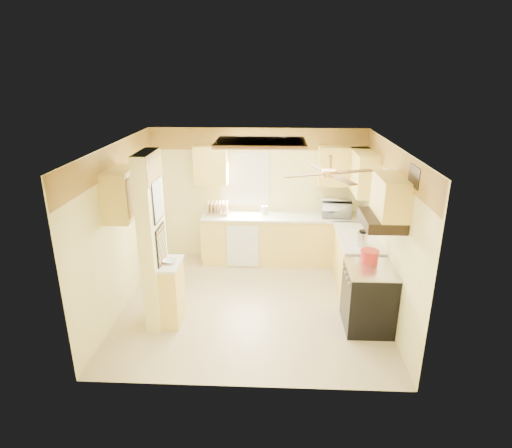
{
  "coord_description": "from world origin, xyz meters",
  "views": [
    {
      "loc": [
        0.33,
        -5.94,
        3.5
      ],
      "look_at": [
        0.04,
        0.35,
        1.21
      ],
      "focal_mm": 30.0,
      "sensor_mm": 36.0,
      "label": 1
    }
  ],
  "objects_px": {
    "bowl": "(170,261)",
    "kettle": "(362,239)",
    "stove": "(368,297)",
    "dutch_oven": "(369,256)",
    "microwave": "(337,209)"
  },
  "relations": [
    {
      "from": "stove",
      "to": "dutch_oven",
      "type": "xyz_separation_m",
      "value": [
        0.01,
        0.21,
        0.54
      ]
    },
    {
      "from": "bowl",
      "to": "kettle",
      "type": "relative_size",
      "value": 0.74
    },
    {
      "from": "bowl",
      "to": "dutch_oven",
      "type": "bearing_deg",
      "value": 4.3
    },
    {
      "from": "dutch_oven",
      "to": "kettle",
      "type": "bearing_deg",
      "value": 90.83
    },
    {
      "from": "dutch_oven",
      "to": "kettle",
      "type": "distance_m",
      "value": 0.54
    },
    {
      "from": "bowl",
      "to": "kettle",
      "type": "bearing_deg",
      "value": 14.95
    },
    {
      "from": "stove",
      "to": "dutch_oven",
      "type": "bearing_deg",
      "value": 87.36
    },
    {
      "from": "stove",
      "to": "bowl",
      "type": "height_order",
      "value": "bowl"
    },
    {
      "from": "bowl",
      "to": "dutch_oven",
      "type": "xyz_separation_m",
      "value": [
        2.81,
        0.21,
        0.04
      ]
    },
    {
      "from": "bowl",
      "to": "kettle",
      "type": "height_order",
      "value": "kettle"
    },
    {
      "from": "stove",
      "to": "microwave",
      "type": "xyz_separation_m",
      "value": [
        -0.2,
        2.14,
        0.63
      ]
    },
    {
      "from": "microwave",
      "to": "kettle",
      "type": "xyz_separation_m",
      "value": [
        0.2,
        -1.4,
        -0.03
      ]
    },
    {
      "from": "microwave",
      "to": "bowl",
      "type": "bearing_deg",
      "value": 44.35
    },
    {
      "from": "stove",
      "to": "dutch_oven",
      "type": "relative_size",
      "value": 3.45
    },
    {
      "from": "dutch_oven",
      "to": "kettle",
      "type": "height_order",
      "value": "kettle"
    }
  ]
}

